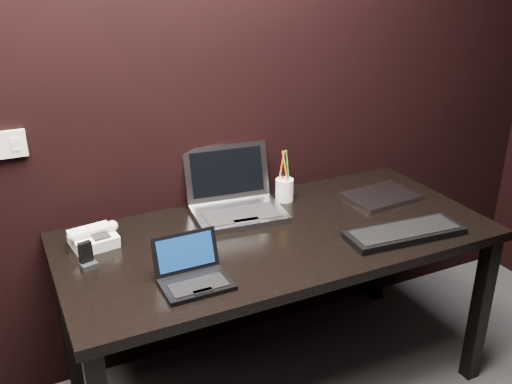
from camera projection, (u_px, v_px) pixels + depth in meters
name	position (u px, v px, depth m)	size (l,w,h in m)	color
wall_back	(166.00, 79.00, 2.25)	(4.00, 4.00, 0.00)	black
wall_switch	(5.00, 145.00, 2.06)	(0.15, 0.02, 0.10)	silver
desk	(278.00, 249.00, 2.29)	(1.70, 0.80, 0.74)	black
netbook	(193.00, 275.00, 1.90)	(0.23, 0.21, 0.15)	black
silver_laptop	(236.00, 202.00, 2.40)	(0.40, 0.37, 0.26)	gray
ext_keyboard	(404.00, 233.00, 2.22)	(0.48, 0.20, 0.03)	black
closed_laptop	(381.00, 196.00, 2.55)	(0.32, 0.24, 0.02)	gray
desk_phone	(93.00, 238.00, 2.14)	(0.20, 0.17, 0.09)	white
mobile_phone	(87.00, 258.00, 1.99)	(0.06, 0.06, 0.10)	black
pen_cup	(284.00, 189.00, 2.52)	(0.09, 0.09, 0.23)	white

